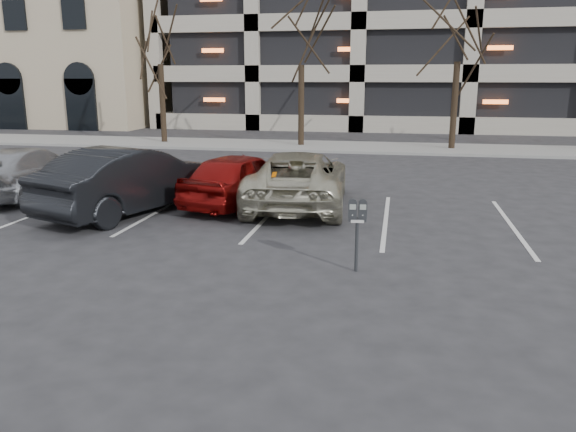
{
  "coord_description": "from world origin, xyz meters",
  "views": [
    {
      "loc": [
        1.61,
        -10.66,
        3.24
      ],
      "look_at": [
        -0.1,
        -1.97,
        1.06
      ],
      "focal_mm": 35.0,
      "sensor_mm": 36.0,
      "label": 1
    }
  ],
  "objects": [
    {
      "name": "tree_b",
      "position": [
        -3.0,
        16.0,
        6.15
      ],
      "size": [
        3.74,
        3.74,
        8.51
      ],
      "color": "black",
      "rests_on": "ground"
    },
    {
      "name": "suv_silver",
      "position": [
        -0.88,
        3.38,
        0.71
      ],
      "size": [
        2.78,
        5.31,
        1.43
      ],
      "rotation": [
        0.0,
        0.0,
        3.22
      ],
      "color": "beige",
      "rests_on": "ground"
    },
    {
      "name": "tree_a",
      "position": [
        -10.0,
        16.0,
        6.26
      ],
      "size": [
        3.81,
        3.81,
        8.66
      ],
      "color": "black",
      "rests_on": "ground"
    },
    {
      "name": "tree_c",
      "position": [
        4.0,
        16.0,
        6.33
      ],
      "size": [
        3.86,
        3.86,
        8.76
      ],
      "color": "black",
      "rests_on": "ground"
    },
    {
      "name": "car_red",
      "position": [
        -2.4,
        3.25,
        0.7
      ],
      "size": [
        2.55,
        4.37,
        1.4
      ],
      "primitive_type": "imported",
      "rotation": [
        0.0,
        0.0,
        2.91
      ],
      "color": "maroon",
      "rests_on": "ground"
    },
    {
      "name": "stall_lines",
      "position": [
        -1.4,
        2.3,
        0.01
      ],
      "size": [
        16.9,
        5.2,
        0.0
      ],
      "color": "silver",
      "rests_on": "ground"
    },
    {
      "name": "parking_meter",
      "position": [
        0.99,
        -1.44,
        0.96
      ],
      "size": [
        0.33,
        0.16,
        1.25
      ],
      "rotation": [
        0.0,
        0.0,
        0.11
      ],
      "color": "black",
      "rests_on": "ground"
    },
    {
      "name": "ground",
      "position": [
        0.0,
        0.0,
        0.0
      ],
      "size": [
        140.0,
        140.0,
        0.0
      ],
      "primitive_type": "plane",
      "color": "#28282B",
      "rests_on": "ground"
    },
    {
      "name": "car_dark",
      "position": [
        -4.78,
        1.91,
        0.81
      ],
      "size": [
        3.3,
        5.22,
        1.62
      ],
      "primitive_type": "imported",
      "rotation": [
        0.0,
        0.0,
        2.79
      ],
      "color": "black",
      "rests_on": "ground"
    },
    {
      "name": "car_silver",
      "position": [
        -8.58,
        3.22,
        0.69
      ],
      "size": [
        1.97,
        4.74,
        1.37
      ],
      "primitive_type": "imported",
      "rotation": [
        0.0,
        0.0,
        3.15
      ],
      "color": "#A1A4A9",
      "rests_on": "ground"
    },
    {
      "name": "office_building",
      "position": [
        -28.0,
        29.92,
        7.49
      ],
      "size": [
        26.0,
        16.2,
        15.0
      ],
      "color": "tan",
      "rests_on": "ground"
    },
    {
      "name": "sidewalk",
      "position": [
        0.0,
        16.0,
        0.06
      ],
      "size": [
        80.0,
        4.0,
        0.12
      ],
      "primitive_type": "cube",
      "color": "gray",
      "rests_on": "ground"
    }
  ]
}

